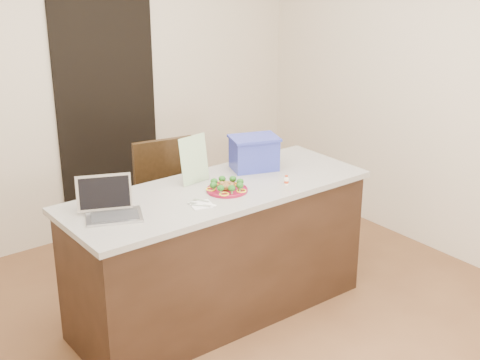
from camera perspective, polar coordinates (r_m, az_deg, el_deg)
ground at (r=4.57m, az=0.10°, el=-12.47°), size 4.00×4.00×0.00m
room_shell at (r=3.93m, az=0.11°, el=7.76°), size 4.00×4.00×4.00m
doorway at (r=5.77m, az=-11.20°, el=5.20°), size 0.90×0.02×2.00m
island at (r=4.51m, az=-1.84°, el=-6.16°), size 2.06×0.76×0.92m
plate at (r=4.28m, az=-1.13°, el=-0.82°), size 0.27×0.27×0.02m
meatballs at (r=4.27m, az=-1.08°, el=-0.50°), size 0.11×0.11×0.04m
broccoli at (r=4.26m, az=-1.13°, el=-0.29°), size 0.22×0.22×0.04m
pepper_rings at (r=4.28m, az=-1.13°, el=-0.70°), size 0.26×0.26×0.01m
napkin at (r=4.07m, az=-3.30°, el=-2.13°), size 0.16×0.16×0.01m
fork at (r=4.06m, az=-3.60°, el=-2.08°), size 0.09×0.15×0.00m
knife at (r=4.07m, az=-2.82°, el=-2.02°), size 0.06×0.18×0.01m
yogurt_bottle at (r=4.39m, az=3.98°, el=-0.08°), size 0.03×0.03×0.07m
laptop at (r=3.98m, az=-11.08°, el=-2.10°), size 0.39×0.37×0.23m
leaflet at (r=4.39m, az=-3.94°, el=1.75°), size 0.23×0.08×0.32m
blue_box at (r=4.65m, az=1.21°, el=2.34°), size 0.39×0.33×0.23m
chair at (r=4.99m, az=-5.73°, el=-1.85°), size 0.54×0.55×1.05m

